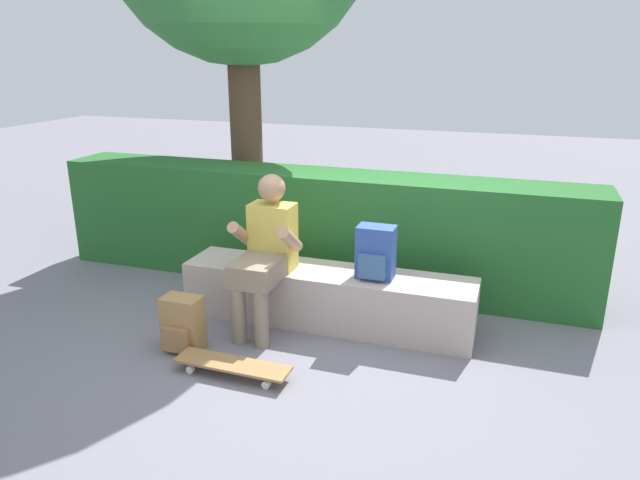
# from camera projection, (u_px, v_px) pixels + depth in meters

# --- Properties ---
(ground_plane) EXTENTS (24.00, 24.00, 0.00)m
(ground_plane) POSITION_uv_depth(u_px,v_px,m) (311.00, 344.00, 4.36)
(ground_plane) COLOR slate
(bench_main) EXTENTS (2.30, 0.48, 0.44)m
(bench_main) POSITION_uv_depth(u_px,v_px,m) (327.00, 297.00, 4.64)
(bench_main) COLOR #B5A499
(bench_main) RESTS_ON ground
(person_skater) EXTENTS (0.49, 0.62, 1.19)m
(person_skater) POSITION_uv_depth(u_px,v_px,m) (266.00, 249.00, 4.44)
(person_skater) COLOR gold
(person_skater) RESTS_ON ground
(skateboard_near_person) EXTENTS (0.80, 0.21, 0.09)m
(skateboard_near_person) POSITION_uv_depth(u_px,v_px,m) (232.00, 365.00, 3.92)
(skateboard_near_person) COLOR olive
(skateboard_near_person) RESTS_ON ground
(backpack_on_bench) EXTENTS (0.28, 0.23, 0.40)m
(backpack_on_bench) POSITION_uv_depth(u_px,v_px,m) (376.00, 253.00, 4.38)
(backpack_on_bench) COLOR #2D4C99
(backpack_on_bench) RESTS_ON bench_main
(backpack_on_ground) EXTENTS (0.28, 0.23, 0.40)m
(backpack_on_ground) POSITION_uv_depth(u_px,v_px,m) (182.00, 324.00, 4.23)
(backpack_on_ground) COLOR #A37A47
(backpack_on_ground) RESTS_ON ground
(hedge_row) EXTENTS (4.95, 0.57, 1.03)m
(hedge_row) POSITION_uv_depth(u_px,v_px,m) (314.00, 227.00, 5.41)
(hedge_row) COLOR #246027
(hedge_row) RESTS_ON ground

